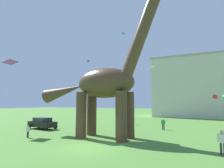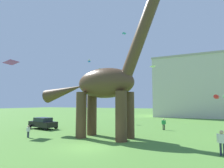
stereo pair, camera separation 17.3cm
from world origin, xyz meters
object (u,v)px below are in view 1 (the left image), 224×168
Objects in this scene: person_far_spectator at (163,123)px; kite_far_right at (152,66)px; kite_far_left at (217,97)px; person_strolling_adult at (28,130)px; dinosaur_sculpture at (105,83)px; kite_mid_left at (88,61)px; kite_trailing at (123,33)px; kite_high_right at (10,62)px; kite_near_low at (102,70)px; parked_sedan_left at (42,123)px; person_photographer at (222,140)px.

kite_far_right is (-1.33, 0.19, 7.79)m from person_far_spectator.
person_far_spectator is 0.56× the size of kite_far_left.
person_far_spectator reaches higher than person_strolling_adult.
person_far_spectator is (11.44, 11.94, 0.15)m from person_strolling_adult.
dinosaur_sculpture is 21.93m from kite_mid_left.
kite_high_right is (-8.32, -19.23, -9.02)m from kite_trailing.
kite_mid_left is at bearing -166.25° from kite_trailing.
kite_high_right is 33.07m from kite_far_left.
kite_high_right reaches higher than kite_near_low.
kite_near_low is at bearing -76.80° from kite_trailing.
parked_sedan_left is at bearing -109.52° from kite_trailing.
dinosaur_sculpture is 15.90× the size of kite_far_right.
parked_sedan_left is 28.87m from kite_far_left.
person_photographer reaches higher than person_strolling_adult.
person_photographer reaches higher than parked_sedan_left.
kite_near_low is (-11.92, 4.66, 6.46)m from person_photographer.
kite_trailing is (5.64, 15.92, 17.16)m from parked_sedan_left.
dinosaur_sculpture is 9.80m from kite_far_right.
person_far_spectator is 12.66m from person_photographer.
parked_sedan_left is (-10.95, 2.41, -4.83)m from dinosaur_sculpture.
kite_near_low is (9.42, -0.20, 6.67)m from parked_sedan_left.
dinosaur_sculpture reaches higher than kite_high_right.
kite_high_right is 17.83m from kite_mid_left.
dinosaur_sculpture is 12.20m from parked_sedan_left.
person_photographer is at bearing -39.48° from kite_mid_left.
dinosaur_sculpture is 13.84× the size of kite_near_low.
person_photographer is at bearing -21.35° from kite_near_low.
kite_far_left is at bearing 73.82° from person_strolling_adult.
kite_high_right is at bearing -113.39° from kite_trailing.
kite_far_right is (-7.44, 11.28, 7.67)m from person_photographer.
kite_far_left is (24.99, 21.23, -4.30)m from kite_high_right.
kite_trailing reaches higher than person_strolling_adult.
kite_far_left reaches higher than person_far_spectator.
kite_near_low reaches higher than person_strolling_adult.
parked_sedan_left is 16.46m from person_far_spectator.
kite_trailing reaches higher than kite_far_right.
person_photographer is 14.33m from kite_near_low.
kite_far_right is (16.57, 9.74, -0.26)m from kite_high_right.
kite_near_low is at bearing 66.28° from person_strolling_adult.
kite_mid_left is at bearing -107.22° from person_photographer.
kite_far_right is (2.94, 8.84, 3.06)m from dinosaur_sculpture.
kite_trailing is 0.61× the size of kite_high_right.
kite_far_right is at bearing 55.98° from kite_near_low.
person_photographer is at bearing 24.68° from person_strolling_adult.
dinosaur_sculpture is 12.52× the size of person_strolling_adult.
kite_trailing is at bearing 107.02° from person_strolling_adult.
person_far_spectator is at bearing -45.29° from kite_trailing.
parked_sedan_left is at bearing -83.15° from kite_mid_left.
person_strolling_adult is at bearing -157.53° from dinosaur_sculpture.
kite_far_left is at bearing 53.78° from kite_far_right.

